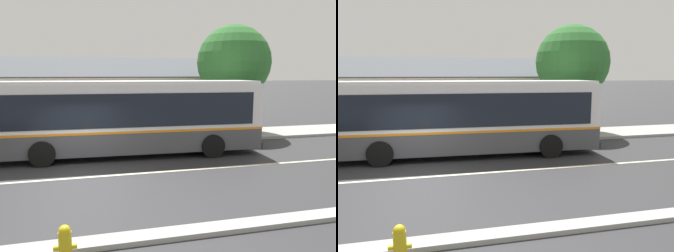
# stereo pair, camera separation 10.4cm
# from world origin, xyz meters

# --- Properties ---
(ground_plane) EXTENTS (300.00, 300.00, 0.00)m
(ground_plane) POSITION_xyz_m (0.00, 0.00, 0.00)
(ground_plane) COLOR #2D2D30
(sidewalk_far) EXTENTS (60.00, 3.00, 0.15)m
(sidewalk_far) POSITION_xyz_m (0.00, 6.00, 0.07)
(sidewalk_far) COLOR #9E9E99
(sidewalk_far) RESTS_ON ground
(curb_near) EXTENTS (60.00, 0.50, 0.12)m
(curb_near) POSITION_xyz_m (0.00, -4.75, 0.06)
(curb_near) COLOR #9E9E99
(curb_near) RESTS_ON ground
(lane_divider_stripe) EXTENTS (60.00, 0.16, 0.01)m
(lane_divider_stripe) POSITION_xyz_m (0.00, 0.00, 0.00)
(lane_divider_stripe) COLOR beige
(lane_divider_stripe) RESTS_ON ground
(community_building) EXTENTS (21.89, 8.31, 5.76)m
(community_building) POSITION_xyz_m (-0.84, 12.96, 1.77)
(community_building) COLOR beige
(community_building) RESTS_ON ground
(transit_bus) EXTENTS (11.98, 3.08, 3.25)m
(transit_bus) POSITION_xyz_m (1.90, 2.90, 1.74)
(transit_bus) COLOR #47474C
(transit_bus) RESTS_ON ground
(bench_down_street) EXTENTS (1.75, 0.51, 0.94)m
(bench_down_street) POSITION_xyz_m (-0.60, 6.02, 0.57)
(bench_down_street) COLOR brown
(bench_down_street) RESTS_ON sidewalk_far
(street_tree_primary) EXTENTS (4.27, 4.27, 6.36)m
(street_tree_primary) POSITION_xyz_m (8.66, 6.60, 4.11)
(street_tree_primary) COLOR #4C3828
(street_tree_primary) RESTS_ON ground
(fire_hydrant) EXTENTS (0.42, 0.24, 0.83)m
(fire_hydrant) POSITION_xyz_m (-0.16, -5.40, 0.43)
(fire_hydrant) COLOR gold
(fire_hydrant) RESTS_ON ground
(bus_stop_sign) EXTENTS (0.36, 0.07, 2.40)m
(bus_stop_sign) POSITION_xyz_m (9.21, 4.99, 1.64)
(bus_stop_sign) COLOR gray
(bus_stop_sign) RESTS_ON sidewalk_far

